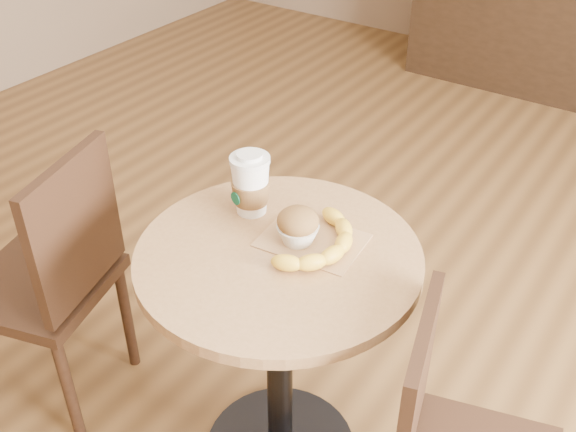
% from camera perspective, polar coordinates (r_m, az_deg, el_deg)
% --- Properties ---
extents(cafe_table, '(0.68, 0.68, 0.75)m').
position_cam_1_polar(cafe_table, '(1.73, -0.76, -8.93)').
color(cafe_table, black).
rests_on(cafe_table, ground).
extents(chair_left, '(0.48, 0.48, 0.88)m').
position_cam_1_polar(chair_left, '(2.05, -19.24, -4.86)').
color(chair_left, black).
rests_on(chair_left, ground).
extents(kraft_bag, '(0.26, 0.20, 0.00)m').
position_cam_1_polar(kraft_bag, '(1.62, 2.07, -2.07)').
color(kraft_bag, '#A77C51').
rests_on(kraft_bag, cafe_table).
extents(coffee_cup, '(0.10, 0.10, 0.17)m').
position_cam_1_polar(coffee_cup, '(1.68, -3.18, 2.56)').
color(coffee_cup, white).
rests_on(coffee_cup, cafe_table).
extents(muffin, '(0.10, 0.10, 0.09)m').
position_cam_1_polar(muffin, '(1.59, 0.84, -0.86)').
color(muffin, silver).
rests_on(muffin, kraft_bag).
extents(banana, '(0.17, 0.30, 0.04)m').
position_cam_1_polar(banana, '(1.57, 3.03, -2.35)').
color(banana, yellow).
rests_on(banana, kraft_bag).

